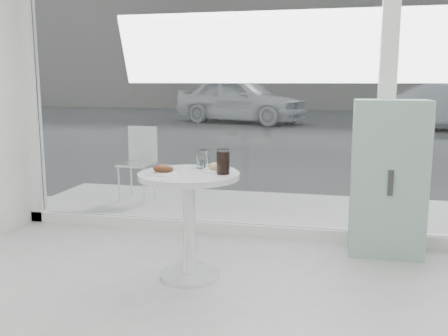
% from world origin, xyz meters
% --- Properties ---
extents(storefront, '(5.00, 0.14, 3.00)m').
position_xyz_m(storefront, '(0.07, 3.00, 1.71)').
color(storefront, white).
rests_on(storefront, ground).
extents(main_table, '(0.72, 0.72, 0.77)m').
position_xyz_m(main_table, '(-0.50, 1.90, 0.55)').
color(main_table, white).
rests_on(main_table, ground).
extents(patio_deck, '(5.60, 1.60, 0.05)m').
position_xyz_m(patio_deck, '(0.00, 3.80, 0.03)').
color(patio_deck, silver).
rests_on(patio_deck, ground).
extents(street, '(40.00, 24.00, 0.00)m').
position_xyz_m(street, '(0.00, 16.00, -0.00)').
color(street, '#353535').
rests_on(street, ground).
extents(far_building, '(40.00, 2.00, 8.00)m').
position_xyz_m(far_building, '(0.00, 25.00, 4.00)').
color(far_building, gray).
rests_on(far_building, ground).
extents(mint_cabinet, '(0.58, 0.41, 1.26)m').
position_xyz_m(mint_cabinet, '(0.93, 2.76, 0.63)').
color(mint_cabinet, '#84A899').
rests_on(mint_cabinet, ground).
extents(patio_chair, '(0.38, 0.38, 0.84)m').
position_xyz_m(patio_chair, '(-1.72, 3.93, 0.53)').
color(patio_chair, white).
rests_on(patio_chair, patio_deck).
extents(car_white, '(4.89, 3.20, 1.55)m').
position_xyz_m(car_white, '(-2.74, 15.41, 0.77)').
color(car_white, white).
rests_on(car_white, street).
extents(plate_fritter, '(0.23, 0.23, 0.07)m').
position_xyz_m(plate_fritter, '(-0.66, 1.81, 0.80)').
color(plate_fritter, white).
rests_on(plate_fritter, main_table).
extents(plate_donut, '(0.24, 0.24, 0.06)m').
position_xyz_m(plate_donut, '(-0.31, 2.02, 0.79)').
color(plate_donut, white).
rests_on(plate_donut, main_table).
extents(water_tumbler_a, '(0.07, 0.07, 0.11)m').
position_xyz_m(water_tumbler_a, '(-0.47, 2.11, 0.82)').
color(water_tumbler_a, white).
rests_on(water_tumbler_a, main_table).
extents(water_tumbler_b, '(0.08, 0.08, 0.13)m').
position_xyz_m(water_tumbler_b, '(-0.45, 2.13, 0.83)').
color(water_tumbler_b, white).
rests_on(water_tumbler_b, main_table).
extents(cola_glass, '(0.09, 0.09, 0.17)m').
position_xyz_m(cola_glass, '(-0.25, 1.91, 0.85)').
color(cola_glass, white).
rests_on(cola_glass, main_table).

